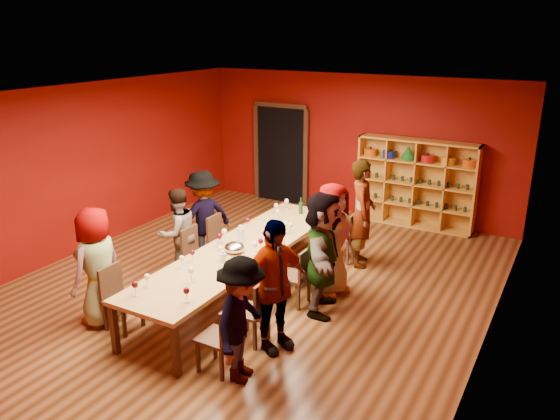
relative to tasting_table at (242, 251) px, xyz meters
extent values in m
cube|color=#4D2B14|center=(0.00, 0.00, -0.71)|extent=(7.10, 9.10, 0.02)
cube|color=#650905|center=(0.00, 4.51, 0.80)|extent=(7.10, 0.02, 3.00)
cube|color=#650905|center=(-3.51, 0.00, 0.80)|extent=(0.02, 9.10, 3.00)
cube|color=#650905|center=(3.51, 0.00, 0.80)|extent=(0.02, 9.10, 3.00)
cube|color=white|center=(0.00, 0.00, 2.31)|extent=(7.10, 9.10, 0.02)
cube|color=#A78245|center=(0.00, 0.00, 0.02)|extent=(1.10, 4.50, 0.06)
cube|color=#331D11|center=(-0.49, -2.17, -0.35)|extent=(0.08, 0.08, 0.69)
cube|color=#331D11|center=(-0.49, 2.17, -0.35)|extent=(0.08, 0.08, 0.69)
cube|color=#331D11|center=(0.49, -2.17, -0.35)|extent=(0.08, 0.08, 0.69)
cube|color=#331D11|center=(0.49, 2.17, -0.35)|extent=(0.08, 0.08, 0.69)
cube|color=black|center=(-1.80, 4.44, 0.40)|extent=(1.20, 0.14, 2.20)
cube|color=#331D11|center=(-1.80, 4.37, 1.55)|extent=(1.32, 0.06, 0.10)
cube|color=#331D11|center=(-2.45, 4.37, 0.40)|extent=(0.10, 0.06, 2.20)
cube|color=#331D11|center=(-1.15, 4.37, 0.40)|extent=(0.10, 0.06, 2.20)
cube|color=#C7892C|center=(0.22, 4.28, 0.20)|extent=(0.04, 0.40, 1.80)
cube|color=#C7892C|center=(2.58, 4.28, 0.20)|extent=(0.04, 0.40, 1.80)
cube|color=#C7892C|center=(1.40, 4.28, 1.08)|extent=(2.40, 0.40, 0.04)
cube|color=#C7892C|center=(1.40, 4.28, -0.68)|extent=(2.40, 0.40, 0.04)
cube|color=#C7892C|center=(1.40, 4.47, 0.20)|extent=(2.40, 0.02, 1.80)
cube|color=#C7892C|center=(1.40, 4.28, -0.25)|extent=(2.36, 0.38, 0.03)
cube|color=#C7892C|center=(1.40, 4.28, 0.20)|extent=(2.36, 0.38, 0.03)
cube|color=#C7892C|center=(1.40, 4.28, 0.65)|extent=(2.36, 0.38, 0.03)
cube|color=#C7892C|center=(0.80, 4.28, 0.20)|extent=(0.03, 0.38, 1.76)
cube|color=#C7892C|center=(1.40, 4.28, 0.20)|extent=(0.03, 0.38, 1.76)
cube|color=#C7892C|center=(2.00, 4.28, 0.20)|extent=(0.03, 0.38, 1.76)
cylinder|color=#CE510C|center=(0.40, 4.28, 0.74)|extent=(0.26, 0.26, 0.15)
sphere|color=black|center=(0.40, 4.28, 0.84)|extent=(0.05, 0.05, 0.05)
cylinder|color=navy|center=(0.80, 4.28, 0.74)|extent=(0.26, 0.26, 0.15)
sphere|color=black|center=(0.80, 4.28, 0.84)|extent=(0.05, 0.05, 0.05)
cylinder|color=#1B6F29|center=(1.20, 4.28, 0.71)|extent=(0.26, 0.26, 0.08)
cone|color=#1B6F29|center=(1.20, 4.28, 0.86)|extent=(0.24, 0.24, 0.22)
cylinder|color=#A31312|center=(1.60, 4.28, 0.74)|extent=(0.26, 0.26, 0.15)
sphere|color=black|center=(1.60, 4.28, 0.84)|extent=(0.05, 0.05, 0.05)
cylinder|color=gold|center=(2.00, 4.28, 0.74)|extent=(0.26, 0.26, 0.15)
sphere|color=black|center=(2.00, 4.28, 0.84)|extent=(0.05, 0.05, 0.05)
cylinder|color=#CE510C|center=(2.40, 4.28, 0.74)|extent=(0.26, 0.26, 0.15)
sphere|color=black|center=(2.40, 4.28, 0.84)|extent=(0.05, 0.05, 0.05)
cylinder|color=#1A2E1E|center=(0.38, 4.28, -0.18)|extent=(0.07, 0.07, 0.10)
cylinder|color=#1A2E1E|center=(0.56, 4.28, -0.18)|extent=(0.07, 0.07, 0.10)
cylinder|color=#1A2E1E|center=(0.75, 4.28, -0.18)|extent=(0.07, 0.07, 0.10)
cylinder|color=#1A2E1E|center=(0.93, 4.28, -0.18)|extent=(0.07, 0.07, 0.10)
cylinder|color=#1A2E1E|center=(1.12, 4.28, -0.18)|extent=(0.07, 0.07, 0.10)
cylinder|color=#1A2E1E|center=(1.30, 4.28, -0.18)|extent=(0.07, 0.07, 0.10)
cylinder|color=#1A2E1E|center=(1.49, 4.28, -0.18)|extent=(0.07, 0.07, 0.10)
cylinder|color=#1A2E1E|center=(1.67, 4.28, -0.18)|extent=(0.07, 0.07, 0.10)
cylinder|color=#1A2E1E|center=(1.86, 4.28, -0.18)|extent=(0.07, 0.07, 0.10)
cylinder|color=#1A2E1E|center=(2.04, 4.28, -0.18)|extent=(0.07, 0.07, 0.10)
cylinder|color=#1A2E1E|center=(2.23, 4.28, -0.18)|extent=(0.07, 0.07, 0.10)
cylinder|color=#1A2E1E|center=(2.42, 4.28, -0.18)|extent=(0.07, 0.07, 0.10)
cylinder|color=#1A2E1E|center=(0.38, 4.28, 0.27)|extent=(0.07, 0.07, 0.10)
cylinder|color=#1A2E1E|center=(0.56, 4.28, 0.27)|extent=(0.07, 0.07, 0.10)
cylinder|color=#1A2E1E|center=(0.75, 4.28, 0.27)|extent=(0.07, 0.07, 0.10)
cylinder|color=#1A2E1E|center=(0.93, 4.28, 0.27)|extent=(0.07, 0.07, 0.10)
cylinder|color=#1A2E1E|center=(1.12, 4.28, 0.27)|extent=(0.07, 0.07, 0.10)
cylinder|color=#1A2E1E|center=(1.30, 4.28, 0.27)|extent=(0.07, 0.07, 0.10)
cylinder|color=#1A2E1E|center=(1.49, 4.28, 0.27)|extent=(0.07, 0.07, 0.10)
cylinder|color=#1A2E1E|center=(1.67, 4.28, 0.27)|extent=(0.07, 0.07, 0.10)
cylinder|color=#1A2E1E|center=(1.86, 4.28, 0.27)|extent=(0.07, 0.07, 0.10)
cylinder|color=#1A2E1E|center=(2.04, 4.28, 0.27)|extent=(0.07, 0.07, 0.10)
cylinder|color=#1A2E1E|center=(2.23, 4.28, 0.27)|extent=(0.07, 0.07, 0.10)
cylinder|color=#1A2E1E|center=(2.42, 4.28, 0.27)|extent=(0.07, 0.07, 0.10)
cube|color=#331D11|center=(-0.83, -1.68, -0.27)|extent=(0.42, 0.42, 0.04)
cube|color=#331D11|center=(-1.02, -1.68, -0.03)|extent=(0.04, 0.40, 0.44)
cube|color=#331D11|center=(-1.00, -1.85, -0.49)|extent=(0.04, 0.04, 0.41)
cube|color=#331D11|center=(-0.66, -1.85, -0.49)|extent=(0.04, 0.04, 0.41)
cube|color=#331D11|center=(-1.00, -1.51, -0.49)|extent=(0.04, 0.04, 0.41)
cube|color=#331D11|center=(-0.66, -1.51, -0.49)|extent=(0.04, 0.04, 0.41)
imported|color=#5379AB|center=(-1.24, -1.68, 0.14)|extent=(0.49, 0.84, 1.67)
cube|color=#331D11|center=(-0.83, 0.01, -0.27)|extent=(0.42, 0.42, 0.04)
cube|color=#331D11|center=(-1.02, 0.01, -0.03)|extent=(0.04, 0.40, 0.44)
cube|color=#331D11|center=(-1.00, -0.16, -0.49)|extent=(0.04, 0.04, 0.41)
cube|color=#331D11|center=(-0.66, -0.16, -0.49)|extent=(0.04, 0.04, 0.41)
cube|color=#331D11|center=(-1.00, 0.18, -0.49)|extent=(0.04, 0.04, 0.41)
cube|color=#331D11|center=(-0.66, 0.18, -0.49)|extent=(0.04, 0.04, 0.41)
imported|color=#48484D|center=(-1.26, 0.01, 0.05)|extent=(0.58, 0.81, 1.50)
cube|color=#331D11|center=(-0.83, 0.68, -0.27)|extent=(0.42, 0.42, 0.04)
cube|color=#331D11|center=(-1.02, 0.68, -0.03)|extent=(0.04, 0.40, 0.44)
cube|color=#331D11|center=(-1.00, 0.51, -0.49)|extent=(0.04, 0.04, 0.41)
cube|color=#331D11|center=(-0.66, 0.51, -0.49)|extent=(0.04, 0.04, 0.41)
cube|color=#331D11|center=(-1.00, 0.85, -0.49)|extent=(0.04, 0.04, 0.41)
cube|color=#331D11|center=(-0.66, 0.85, -0.49)|extent=(0.04, 0.04, 0.41)
imported|color=#16173C|center=(-1.24, 0.68, 0.12)|extent=(0.84, 1.14, 1.63)
cube|color=#331D11|center=(0.83, -1.81, -0.27)|extent=(0.42, 0.42, 0.04)
cube|color=#331D11|center=(1.02, -1.81, -0.03)|extent=(0.04, 0.40, 0.44)
cube|color=#331D11|center=(0.66, -1.98, -0.49)|extent=(0.04, 0.04, 0.41)
cube|color=#331D11|center=(1.00, -1.98, -0.49)|extent=(0.04, 0.04, 0.41)
cube|color=#331D11|center=(0.66, -1.64, -0.49)|extent=(0.04, 0.04, 0.41)
cube|color=#331D11|center=(1.00, -1.64, -0.49)|extent=(0.04, 0.04, 0.41)
imported|color=#48484D|center=(1.18, -1.81, 0.06)|extent=(0.59, 1.05, 1.53)
cube|color=#331D11|center=(0.83, -1.09, -0.27)|extent=(0.42, 0.42, 0.04)
cube|color=#331D11|center=(1.02, -1.09, -0.03)|extent=(0.04, 0.40, 0.44)
cube|color=#331D11|center=(0.66, -1.26, -0.49)|extent=(0.04, 0.04, 0.41)
cube|color=#331D11|center=(1.00, -1.26, -0.49)|extent=(0.04, 0.04, 0.41)
cube|color=#331D11|center=(0.66, -0.92, -0.49)|extent=(0.04, 0.04, 0.41)
cube|color=#331D11|center=(1.00, -0.92, -0.49)|extent=(0.04, 0.04, 0.41)
imported|color=silver|center=(1.18, -1.09, 0.17)|extent=(0.84, 1.12, 1.75)
cube|color=#331D11|center=(0.83, 0.10, -0.27)|extent=(0.42, 0.42, 0.04)
cube|color=#331D11|center=(1.02, 0.10, -0.03)|extent=(0.04, 0.40, 0.44)
cube|color=#331D11|center=(0.66, -0.07, -0.49)|extent=(0.04, 0.04, 0.41)
cube|color=#331D11|center=(1.00, -0.07, -0.49)|extent=(0.04, 0.04, 0.41)
cube|color=#331D11|center=(0.66, 0.27, -0.49)|extent=(0.04, 0.04, 0.41)
cube|color=#331D11|center=(1.00, 0.27, -0.49)|extent=(0.04, 0.04, 0.41)
imported|color=#47474C|center=(1.29, 0.10, 0.20)|extent=(0.92, 1.73, 1.80)
cube|color=#331D11|center=(0.83, 0.70, -0.27)|extent=(0.42, 0.42, 0.04)
cube|color=#331D11|center=(1.02, 0.70, -0.03)|extent=(0.04, 0.40, 0.44)
cube|color=#331D11|center=(0.66, 0.53, -0.49)|extent=(0.04, 0.04, 0.41)
cube|color=#331D11|center=(1.00, 0.53, -0.49)|extent=(0.04, 0.04, 0.41)
cube|color=#331D11|center=(0.66, 0.87, -0.49)|extent=(0.04, 0.04, 0.41)
cube|color=#331D11|center=(1.00, 0.87, -0.49)|extent=(0.04, 0.04, 0.41)
imported|color=#151D3A|center=(1.16, 0.70, 0.18)|extent=(0.67, 0.95, 1.75)
cube|color=#331D11|center=(0.83, 1.92, -0.27)|extent=(0.42, 0.42, 0.04)
cube|color=#331D11|center=(1.02, 1.92, -0.03)|extent=(0.04, 0.40, 0.44)
cube|color=#331D11|center=(0.66, 1.75, -0.49)|extent=(0.04, 0.04, 0.41)
cube|color=#331D11|center=(1.00, 1.75, -0.49)|extent=(0.04, 0.04, 0.41)
cube|color=#331D11|center=(0.66, 2.09, -0.49)|extent=(0.04, 0.04, 0.41)
cube|color=#331D11|center=(1.00, 2.09, -0.49)|extent=(0.04, 0.04, 0.41)
imported|color=#6084C6|center=(1.17, 1.92, 0.22)|extent=(0.71, 0.81, 1.85)
cylinder|color=silver|center=(0.26, 0.89, 0.05)|extent=(0.06, 0.06, 0.01)
cylinder|color=silver|center=(0.26, 0.89, 0.11)|extent=(0.01, 0.01, 0.11)
ellipsoid|color=silver|center=(0.26, 0.89, 0.20)|extent=(0.08, 0.08, 0.09)
cylinder|color=silver|center=(0.33, 1.84, 0.06)|extent=(0.07, 0.07, 0.01)
cylinder|color=silver|center=(0.33, 1.84, 0.12)|extent=(0.01, 0.01, 0.11)
ellipsoid|color=#43070E|center=(0.33, 1.84, 0.21)|extent=(0.08, 0.08, 0.09)
cylinder|color=silver|center=(-0.03, -0.52, 0.06)|extent=(0.07, 0.07, 0.01)
cylinder|color=silver|center=(-0.03, -0.52, 0.12)|extent=(0.01, 0.01, 0.11)
ellipsoid|color=beige|center=(-0.03, -0.52, 0.21)|extent=(0.08, 0.08, 0.10)
cylinder|color=silver|center=(0.30, 0.05, 0.06)|extent=(0.06, 0.06, 0.01)
cylinder|color=silver|center=(0.30, 0.05, 0.11)|extent=(0.01, 0.01, 0.11)
ellipsoid|color=#43070E|center=(0.30, 0.05, 0.20)|extent=(0.08, 0.08, 0.09)
cylinder|color=silver|center=(0.30, -0.13, 0.06)|extent=(0.07, 0.07, 0.01)
cylinder|color=silver|center=(0.30, -0.13, 0.12)|extent=(0.01, 0.01, 0.11)
ellipsoid|color=silver|center=(0.30, -0.13, 0.21)|extent=(0.08, 0.08, 0.09)
cylinder|color=silver|center=(-0.34, -1.00, 0.05)|extent=(0.06, 0.06, 0.01)
cylinder|color=silver|center=(-0.34, -1.00, 0.11)|extent=(0.01, 0.01, 0.10)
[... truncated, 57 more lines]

